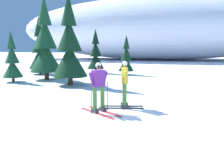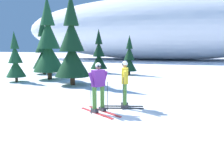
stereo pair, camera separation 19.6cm
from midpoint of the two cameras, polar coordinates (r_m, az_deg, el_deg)
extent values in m
plane|color=white|center=(8.78, -1.46, -6.38)|extent=(120.00, 120.00, 0.00)
cube|color=black|center=(9.16, 1.66, -5.62)|extent=(1.60, 0.40, 0.03)
cube|color=black|center=(9.48, 1.65, -5.13)|extent=(1.60, 0.40, 0.03)
cube|color=#38383D|center=(9.15, 2.29, -5.17)|extent=(0.30, 0.19, 0.12)
cube|color=#38383D|center=(9.46, 2.26, -4.69)|extent=(0.30, 0.19, 0.12)
cylinder|color=#4C8433|center=(9.05, 2.31, -2.42)|extent=(0.15, 0.15, 0.77)
cylinder|color=#4C8433|center=(9.36, 2.28, -2.03)|extent=(0.15, 0.15, 0.77)
cube|color=yellow|center=(9.10, 2.32, 1.94)|extent=(0.31, 0.45, 0.57)
cylinder|color=yellow|center=(8.85, 2.35, 1.36)|extent=(0.15, 0.29, 0.58)
cylinder|color=yellow|center=(9.35, 2.29, 1.78)|extent=(0.15, 0.29, 0.58)
sphere|color=#A37556|center=(9.05, 2.34, 4.52)|extent=(0.19, 0.19, 0.19)
sphere|color=white|center=(9.05, 2.34, 4.71)|extent=(0.21, 0.21, 0.21)
cube|color=black|center=(9.05, 1.83, 4.59)|extent=(0.06, 0.15, 0.07)
cylinder|color=#2D2D33|center=(8.85, 1.95, -2.28)|extent=(0.02, 0.02, 1.20)
cylinder|color=#2D2D33|center=(8.98, 1.93, -5.64)|extent=(0.07, 0.07, 0.01)
cylinder|color=#2D2D33|center=(9.53, 1.90, -1.46)|extent=(0.02, 0.02, 1.20)
cylinder|color=#2D2D33|center=(9.64, 1.88, -4.60)|extent=(0.07, 0.07, 0.01)
cube|color=red|center=(8.74, -2.45, -6.36)|extent=(1.48, 1.17, 0.03)
cube|color=red|center=(8.54, -4.25, -6.75)|extent=(1.48, 1.17, 0.03)
cube|color=#38383D|center=(8.80, -2.85, -5.76)|extent=(0.31, 0.28, 0.12)
cube|color=#38383D|center=(8.60, -4.65, -6.12)|extent=(0.31, 0.28, 0.12)
cylinder|color=#4C8433|center=(8.69, -2.88, -2.93)|extent=(0.15, 0.15, 0.77)
cylinder|color=#4C8433|center=(8.49, -4.69, -3.23)|extent=(0.15, 0.15, 0.77)
cube|color=#6B2889|center=(8.48, -3.82, 1.33)|extent=(0.45, 0.49, 0.57)
cylinder|color=#6B2889|center=(8.64, -2.41, 1.09)|extent=(0.25, 0.28, 0.58)
cylinder|color=#6B2889|center=(8.33, -5.27, 0.76)|extent=(0.25, 0.28, 0.58)
sphere|color=#A37556|center=(8.43, -3.85, 4.09)|extent=(0.19, 0.19, 0.19)
sphere|color=white|center=(8.43, -3.85, 4.29)|extent=(0.21, 0.21, 0.21)
cube|color=black|center=(8.36, -3.52, 4.12)|extent=(0.12, 0.14, 0.07)
cylinder|color=#2D2D33|center=(8.76, -1.68, -2.88)|extent=(0.02, 0.02, 1.05)
cylinder|color=#2D2D33|center=(8.87, -1.66, -5.83)|extent=(0.07, 0.07, 0.01)
cylinder|color=#2D2D33|center=(8.34, -5.48, -3.53)|extent=(0.02, 0.02, 1.05)
cylinder|color=#2D2D33|center=(8.46, -5.43, -6.61)|extent=(0.07, 0.07, 0.01)
cylinder|color=#47301E|center=(20.61, -16.47, 3.08)|extent=(0.24, 0.24, 0.61)
cone|color=#14381E|center=(20.53, -16.59, 5.67)|extent=(1.75, 1.75, 1.57)
cone|color=#14381E|center=(20.50, -16.75, 9.17)|extent=(1.26, 1.26, 1.57)
cone|color=#14381E|center=(20.55, -16.92, 12.66)|extent=(0.77, 0.77, 1.57)
cylinder|color=#47301E|center=(16.79, -22.21, 1.16)|extent=(0.17, 0.17, 0.43)
cone|color=#1E512D|center=(16.72, -22.35, 3.38)|extent=(1.23, 1.23, 1.10)
cone|color=#1E512D|center=(16.66, -22.53, 6.39)|extent=(0.88, 0.88, 1.10)
cone|color=#1E512D|center=(16.65, -22.72, 9.40)|extent=(0.54, 0.54, 1.10)
cylinder|color=#47301E|center=(17.25, -15.21, 2.24)|extent=(0.30, 0.30, 0.74)
cone|color=#1E512D|center=(17.16, -15.37, 6.00)|extent=(2.12, 2.12, 1.90)
cone|color=#1E512D|center=(17.15, -15.59, 11.08)|extent=(1.53, 1.53, 1.90)
cone|color=#1E512D|center=(17.28, -15.81, 16.13)|extent=(0.93, 0.93, 1.90)
cylinder|color=#47301E|center=(20.58, -4.05, 3.25)|extent=(0.20, 0.20, 0.49)
cone|color=black|center=(20.51, -4.07, 5.32)|extent=(1.40, 1.40, 1.25)
cone|color=black|center=(20.47, -4.11, 8.12)|extent=(1.01, 1.01, 1.25)
cone|color=black|center=(20.48, -4.14, 10.92)|extent=(0.61, 0.61, 1.25)
cylinder|color=#47301E|center=(14.55, -10.02, 1.11)|extent=(0.28, 0.28, 0.70)
cone|color=#14381E|center=(14.44, -10.14, 5.33)|extent=(2.01, 2.01, 1.80)
cone|color=#14381E|center=(14.42, -10.30, 11.05)|extent=(1.45, 1.45, 1.80)
cone|color=#14381E|center=(14.54, -10.47, 16.73)|extent=(0.88, 0.88, 1.80)
cylinder|color=#47301E|center=(19.35, 2.99, 2.78)|extent=(0.17, 0.17, 0.42)
cone|color=#14381E|center=(19.29, 3.01, 4.65)|extent=(1.19, 1.19, 1.07)
cone|color=#14381E|center=(19.24, 3.03, 7.18)|extent=(0.86, 0.86, 1.07)
cone|color=#14381E|center=(19.23, 3.05, 9.72)|extent=(0.52, 0.52, 1.07)
ellipsoid|color=white|center=(39.25, 10.11, 12.50)|extent=(43.46, 14.83, 9.48)
camera|label=1|loc=(0.10, -90.64, -0.10)|focal=39.47mm
camera|label=2|loc=(0.10, 89.36, 0.10)|focal=39.47mm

